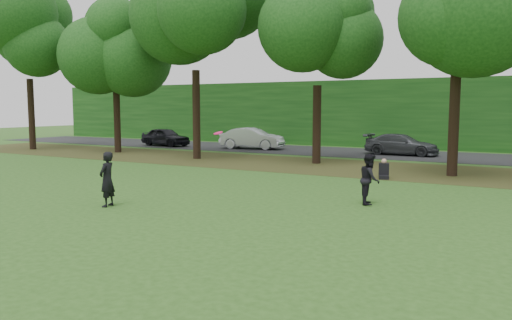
{
  "coord_description": "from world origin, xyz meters",
  "views": [
    {
      "loc": [
        7.04,
        -10.68,
        2.99
      ],
      "look_at": [
        -0.69,
        3.17,
        1.3
      ],
      "focal_mm": 35.0,
      "sensor_mm": 36.0,
      "label": 1
    }
  ],
  "objects_px": {
    "player_right": "(370,179)",
    "seated_person": "(384,171)",
    "player_left": "(107,179)",
    "frisbee": "(218,133)"
  },
  "relations": [
    {
      "from": "player_right",
      "to": "frisbee",
      "type": "distance_m",
      "value": 4.87
    },
    {
      "from": "player_right",
      "to": "player_left",
      "type": "bearing_deg",
      "value": 105.59
    },
    {
      "from": "player_right",
      "to": "frisbee",
      "type": "xyz_separation_m",
      "value": [
        -3.72,
        -2.8,
        1.45
      ]
    },
    {
      "from": "player_right",
      "to": "seated_person",
      "type": "bearing_deg",
      "value": -5.55
    },
    {
      "from": "player_left",
      "to": "player_right",
      "type": "distance_m",
      "value": 7.98
    },
    {
      "from": "player_right",
      "to": "seated_person",
      "type": "distance_m",
      "value": 5.92
    },
    {
      "from": "player_left",
      "to": "frisbee",
      "type": "bearing_deg",
      "value": 101.62
    },
    {
      "from": "player_left",
      "to": "seated_person",
      "type": "relative_size",
      "value": 2.0
    },
    {
      "from": "player_left",
      "to": "seated_person",
      "type": "xyz_separation_m",
      "value": [
        5.7,
        10.0,
        -0.52
      ]
    },
    {
      "from": "player_right",
      "to": "seated_person",
      "type": "height_order",
      "value": "player_right"
    }
  ]
}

